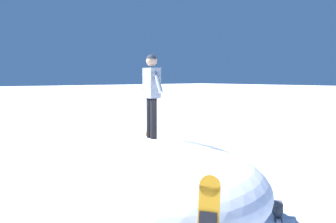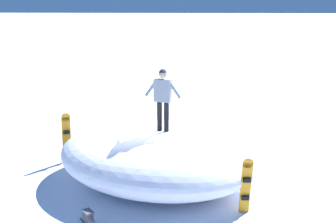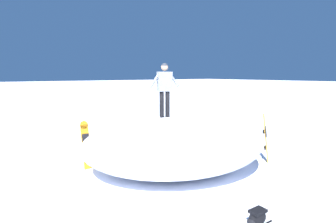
{
  "view_description": "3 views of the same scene",
  "coord_description": "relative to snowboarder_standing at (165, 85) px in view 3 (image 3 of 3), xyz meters",
  "views": [
    {
      "loc": [
        -6.08,
        5.1,
        3.0
      ],
      "look_at": [
        0.27,
        -0.27,
        2.3
      ],
      "focal_mm": 44.83,
      "sensor_mm": 36.0,
      "label": 1
    },
    {
      "loc": [
        1.31,
        -10.91,
        5.33
      ],
      "look_at": [
        0.9,
        0.4,
        2.08
      ],
      "focal_mm": 43.23,
      "sensor_mm": 36.0,
      "label": 2
    },
    {
      "loc": [
        5.6,
        6.54,
        3.09
      ],
      "look_at": [
        0.77,
        -0.08,
        1.91
      ],
      "focal_mm": 27.72,
      "sensor_mm": 36.0,
      "label": 3
    }
  ],
  "objects": [
    {
      "name": "backpack_far",
      "position": [
        -1.72,
        -2.05,
        -2.58
      ],
      "size": [
        0.47,
        0.51,
        0.34
      ],
      "color": "#4C4C51",
      "rests_on": "ground"
    },
    {
      "name": "backpack_near",
      "position": [
        0.42,
        3.87,
        -2.58
      ],
      "size": [
        0.64,
        0.28,
        0.35
      ],
      "color": "black",
      "rests_on": "ground"
    },
    {
      "name": "snowboard_secondary_upright",
      "position": [
        2.13,
        -1.49,
        -1.94
      ],
      "size": [
        0.28,
        0.27,
        1.58
      ],
      "color": "orange",
      "rests_on": "ground"
    },
    {
      "name": "snowboarder_standing",
      "position": [
        0.0,
        0.0,
        0.0
      ],
      "size": [
        1.02,
        0.36,
        1.74
      ],
      "color": "black",
      "rests_on": "snow_mound"
    },
    {
      "name": "snowboard_primary_upright",
      "position": [
        -3.22,
        1.61,
        -1.85
      ],
      "size": [
        0.37,
        0.35,
        1.74
      ],
      "color": "orange",
      "rests_on": "ground"
    },
    {
      "name": "ground",
      "position": [
        -0.78,
        0.25,
        -2.76
      ],
      "size": [
        240.0,
        240.0,
        0.0
      ],
      "primitive_type": "plane",
      "color": "white"
    },
    {
      "name": "snow_mound",
      "position": [
        -0.19,
        0.27,
        -1.9
      ],
      "size": [
        7.08,
        6.28,
        1.71
      ],
      "primitive_type": "ellipsoid",
      "rotation": [
        0.0,
        0.0,
        2.8
      ],
      "color": "white",
      "rests_on": "ground"
    }
  ]
}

